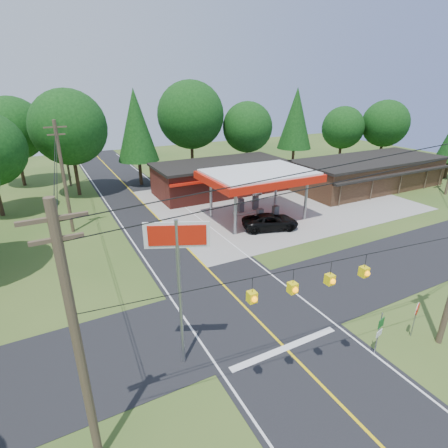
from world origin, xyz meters
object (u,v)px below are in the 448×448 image
suv_car (270,222)px  big_stop_sign (178,260)px  sedan_car (248,188)px  octagonal_stop_sign (417,312)px  gas_canopy (259,177)px

suv_car → big_stop_sign: (-13.50, -12.01, 4.94)m
sedan_car → octagonal_stop_sign: bearing=-124.7°
gas_canopy → octagonal_stop_sign: bearing=-97.1°
gas_canopy → suv_car: 4.67m
suv_car → octagonal_stop_sign: bearing=-169.8°
suv_car → big_stop_sign: 18.73m
big_stop_sign → octagonal_stop_sign: (11.62, -4.00, -4.10)m
suv_car → sedan_car: (4.21, 11.00, -0.06)m
suv_car → octagonal_stop_sign: 16.15m
octagonal_stop_sign → gas_canopy: bearing=82.9°
sedan_car → octagonal_stop_sign: size_ratio=1.85×
sedan_car → octagonal_stop_sign: (-6.09, -27.01, 0.90)m
gas_canopy → suv_car: gas_canopy is taller
gas_canopy → octagonal_stop_sign: size_ratio=4.98×
gas_canopy → big_stop_sign: (-14.00, -15.01, 1.40)m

